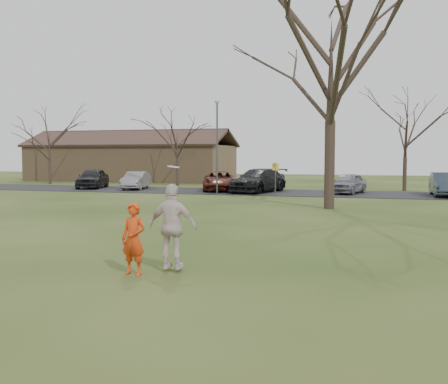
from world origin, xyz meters
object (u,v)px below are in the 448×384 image
(car_4, at_px, (348,183))
(big_tree, at_px, (331,61))
(car_1, at_px, (136,180))
(car_3, at_px, (258,180))
(car_5, at_px, (446,184))
(catching_play, at_px, (173,226))
(player_defender, at_px, (133,239))
(car_0, at_px, (93,178))
(lamp_post, at_px, (217,134))
(building, at_px, (131,161))
(car_2, at_px, (220,181))

(car_4, distance_m, big_tree, 11.91)
(car_4, height_order, big_tree, big_tree)
(car_1, xyz_separation_m, car_3, (9.45, -0.44, 0.15))
(big_tree, bearing_deg, car_1, 146.30)
(car_5, bearing_deg, catching_play, -109.85)
(player_defender, distance_m, car_5, 26.45)
(player_defender, height_order, car_0, car_0)
(car_5, bearing_deg, car_0, 176.58)
(car_5, xyz_separation_m, big_tree, (-6.20, -9.40, 6.23))
(car_0, relative_size, lamp_post, 0.71)
(building, height_order, big_tree, big_tree)
(car_4, distance_m, car_5, 5.96)
(player_defender, relative_size, car_0, 0.35)
(player_defender, xyz_separation_m, lamp_post, (-5.32, 23.01, 3.19))
(car_1, relative_size, building, 0.19)
(car_2, height_order, car_4, car_2)
(car_2, height_order, car_3, car_3)
(player_defender, xyz_separation_m, catching_play, (0.70, 0.50, 0.23))
(car_1, xyz_separation_m, car_4, (15.46, 0.00, 0.03))
(car_1, bearing_deg, building, 107.33)
(car_5, distance_m, big_tree, 12.87)
(car_5, height_order, building, building)
(car_0, height_order, car_5, car_0)
(building, height_order, lamp_post, lamp_post)
(car_0, height_order, car_4, car_0)
(player_defender, xyz_separation_m, building, (-19.32, 38.51, 1.15))
(car_1, bearing_deg, catching_play, -72.90)
(car_1, xyz_separation_m, lamp_post, (7.17, -2.62, 3.27))
(car_1, distance_m, car_3, 9.46)
(player_defender, xyz_separation_m, car_4, (2.97, 25.63, -0.06))
(car_0, xyz_separation_m, catching_play, (16.96, -25.33, 0.21))
(lamp_post, height_order, big_tree, big_tree)
(car_2, xyz_separation_m, catching_play, (6.67, -25.18, 0.27))
(car_3, xyz_separation_m, lamp_post, (-2.28, -2.18, 3.13))
(car_3, relative_size, car_5, 1.25)
(car_5, height_order, big_tree, big_tree)
(car_0, height_order, lamp_post, lamp_post)
(catching_play, relative_size, big_tree, 0.16)
(car_3, bearing_deg, car_0, -168.26)
(building, bearing_deg, car_3, -39.29)
(car_4, distance_m, building, 25.77)
(car_3, bearing_deg, catching_play, -66.87)
(building, bearing_deg, car_1, -62.07)
(car_2, bearing_deg, car_1, 163.25)
(car_1, height_order, car_5, car_5)
(car_4, relative_size, building, 0.19)
(catching_play, height_order, big_tree, big_tree)
(player_defender, xyz_separation_m, car_0, (-16.25, 25.83, 0.02))
(car_2, relative_size, car_4, 1.25)
(player_defender, height_order, big_tree, big_tree)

